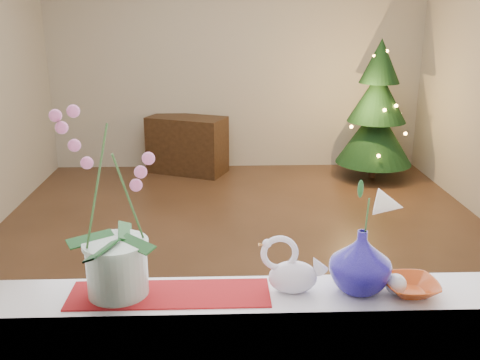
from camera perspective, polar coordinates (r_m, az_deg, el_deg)
The scene contains 14 objects.
ground at distance 4.45m, azimuth 0.63°, elevation -7.30°, with size 5.00×5.00×0.00m, color #3D2819.
wall_back at distance 6.56m, azimuth -0.37°, elevation 12.95°, with size 4.50×0.10×2.70m, color #BDB5A5.
wall_front at distance 1.63m, azimuth 4.86°, elevation -0.95°, with size 4.50×0.10×2.70m, color #BDB5A5.
windowsill at distance 1.94m, azimuth 4.05°, elevation -12.44°, with size 2.20×0.26×0.04m, color white.
window_frame at distance 1.59m, azimuth 5.06°, elevation 11.46°, with size 2.22×0.06×1.60m, color white, non-canonical shape.
runner at distance 1.92m, azimuth -7.51°, elevation -11.98°, with size 0.70×0.20×0.01m, color maroon.
orchid_pot at distance 1.82m, azimuth -13.46°, elevation -2.65°, with size 0.23×0.23×0.66m, color white, non-canonical shape.
swan at distance 1.90m, azimuth 5.71°, elevation -9.05°, with size 0.24×0.11×0.20m, color silver, non-canonical shape.
blue_vase at distance 1.93m, azimuth 12.77°, elevation -7.96°, with size 0.25×0.25×0.26m, color #130C60.
lily at distance 1.84m, azimuth 13.24°, elevation -1.53°, with size 0.14×0.08×0.20m, color silver, non-canonical shape.
paperweight at distance 1.98m, azimuth 16.29°, elevation -10.61°, with size 0.07×0.07×0.07m, color silver.
amber_dish at distance 2.01m, azimuth 17.73°, elevation -10.88°, with size 0.16×0.16×0.04m, color #AE3E12.
xmas_tree at distance 6.32m, azimuth 14.39°, elevation 7.20°, with size 0.87×0.87×1.60m, color black, non-canonical shape.
side_table at distance 6.48m, azimuth -5.64°, elevation 3.76°, with size 0.90×0.45×0.68m, color black.
Camera 1 is at (-0.19, -4.04, 1.86)m, focal length 40.00 mm.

